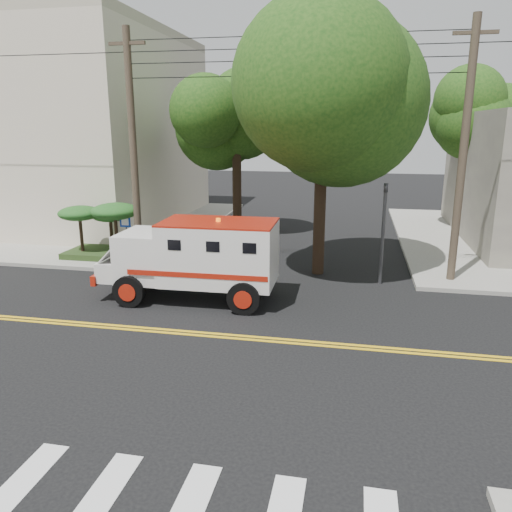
# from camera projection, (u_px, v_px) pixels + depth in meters

# --- Properties ---
(ground) EXTENTS (100.00, 100.00, 0.00)m
(ground) POSITION_uv_depth(u_px,v_px,m) (242.00, 338.00, 13.38)
(ground) COLOR black
(ground) RESTS_ON ground
(sidewalk_nw) EXTENTS (17.00, 17.00, 0.15)m
(sidewalk_nw) POSITION_uv_depth(u_px,v_px,m) (66.00, 223.00, 28.74)
(sidewalk_nw) COLOR gray
(sidewalk_nw) RESTS_ON ground
(building_left) EXTENTS (16.00, 14.00, 10.00)m
(building_left) POSITION_uv_depth(u_px,v_px,m) (41.00, 132.00, 29.26)
(building_left) COLOR beige
(building_left) RESTS_ON sidewalk_nw
(utility_pole_left) EXTENTS (0.28, 0.28, 9.00)m
(utility_pole_left) POSITION_uv_depth(u_px,v_px,m) (134.00, 153.00, 19.00)
(utility_pole_left) COLOR #382D23
(utility_pole_left) RESTS_ON ground
(utility_pole_right) EXTENTS (0.28, 0.28, 9.00)m
(utility_pole_right) POSITION_uv_depth(u_px,v_px,m) (463.00, 156.00, 16.92)
(utility_pole_right) COLOR #382D23
(utility_pole_right) RESTS_ON ground
(tree_main) EXTENTS (6.08, 5.70, 9.85)m
(tree_main) POSITION_uv_depth(u_px,v_px,m) (336.00, 75.00, 17.07)
(tree_main) COLOR black
(tree_main) RESTS_ON ground
(tree_left) EXTENTS (4.48, 4.20, 7.70)m
(tree_left) POSITION_uv_depth(u_px,v_px,m) (242.00, 121.00, 23.62)
(tree_left) COLOR black
(tree_left) RESTS_ON ground
(tree_right) EXTENTS (4.80, 4.50, 8.20)m
(tree_right) POSITION_uv_depth(u_px,v_px,m) (482.00, 114.00, 25.11)
(tree_right) COLOR black
(tree_right) RESTS_ON ground
(traffic_signal) EXTENTS (0.15, 0.18, 3.60)m
(traffic_signal) POSITION_uv_depth(u_px,v_px,m) (384.00, 223.00, 17.40)
(traffic_signal) COLOR #3F3F42
(traffic_signal) RESTS_ON ground
(accessibility_sign) EXTENTS (0.45, 0.10, 2.02)m
(accessibility_sign) POSITION_uv_depth(u_px,v_px,m) (126.00, 232.00, 20.07)
(accessibility_sign) COLOR #3F3F42
(accessibility_sign) RESTS_ON ground
(palm_planter) EXTENTS (3.52, 2.63, 2.36)m
(palm_planter) POSITION_uv_depth(u_px,v_px,m) (103.00, 222.00, 20.66)
(palm_planter) COLOR #1E3314
(palm_planter) RESTS_ON sidewalk_nw
(armored_truck) EXTENTS (5.79, 2.43, 2.62)m
(armored_truck) POSITION_uv_depth(u_px,v_px,m) (196.00, 255.00, 15.96)
(armored_truck) COLOR silver
(armored_truck) RESTS_ON ground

